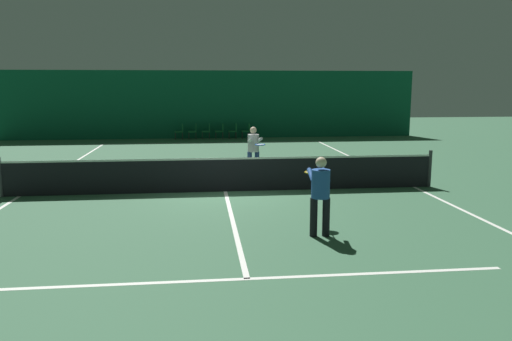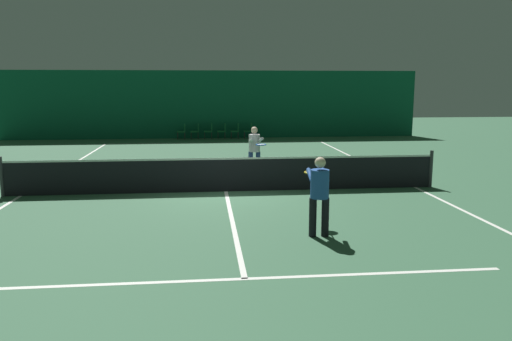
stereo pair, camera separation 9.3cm
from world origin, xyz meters
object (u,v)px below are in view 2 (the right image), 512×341
(player_near, at_px, (319,190))
(courtside_chair_0, at_px, (183,130))
(courtside_chair_4, at_px, (236,130))
(courtside_chair_2, at_px, (209,130))
(courtside_chair_3, at_px, (223,130))
(courtside_chair_5, at_px, (249,130))
(tennis_net, at_px, (226,173))
(courtside_chair_1, at_px, (196,130))
(player_far, at_px, (255,147))

(player_near, height_order, courtside_chair_0, player_near)
(player_near, relative_size, courtside_chair_4, 1.87)
(courtside_chair_2, distance_m, courtside_chair_3, 0.73)
(courtside_chair_5, bearing_deg, courtside_chair_4, -90.00)
(courtside_chair_0, bearing_deg, tennis_net, 7.19)
(courtside_chair_1, relative_size, courtside_chair_3, 1.00)
(courtside_chair_1, xyz_separation_m, courtside_chair_3, (1.46, 0.00, 0.00))
(courtside_chair_1, bearing_deg, player_near, 8.29)
(courtside_chair_1, height_order, courtside_chair_4, same)
(player_near, height_order, courtside_chair_4, player_near)
(player_near, distance_m, courtside_chair_0, 18.39)
(tennis_net, distance_m, courtside_chair_2, 13.76)
(courtside_chair_1, bearing_deg, player_far, 10.31)
(tennis_net, xyz_separation_m, courtside_chair_0, (-1.73, 13.75, -0.03))
(player_near, height_order, player_far, player_far)
(courtside_chair_0, xyz_separation_m, courtside_chair_3, (2.19, 0.00, 0.00))
(player_near, xyz_separation_m, courtside_chair_5, (0.29, 18.07, -0.43))
(courtside_chair_1, bearing_deg, tennis_net, 4.18)
(tennis_net, xyz_separation_m, courtside_chair_3, (0.46, 13.75, -0.03))
(courtside_chair_5, bearing_deg, courtside_chair_3, -90.00)
(courtside_chair_1, relative_size, courtside_chair_5, 1.00)
(courtside_chair_1, distance_m, courtside_chair_5, 2.92)
(courtside_chair_4, xyz_separation_m, courtside_chair_5, (0.73, 0.00, 0.00))
(tennis_net, relative_size, player_near, 7.62)
(player_far, xyz_separation_m, courtside_chair_2, (-1.33, 11.33, -0.44))
(courtside_chair_2, bearing_deg, courtside_chair_4, 90.00)
(tennis_net, distance_m, player_near, 4.64)
(courtside_chair_0, height_order, courtside_chair_3, same)
(courtside_chair_2, bearing_deg, player_near, 6.01)
(courtside_chair_4, bearing_deg, tennis_net, -4.94)
(courtside_chair_2, xyz_separation_m, courtside_chair_5, (2.19, 0.00, 0.00))
(tennis_net, xyz_separation_m, courtside_chair_4, (1.19, 13.75, -0.03))
(courtside_chair_0, relative_size, courtside_chair_2, 1.00)
(tennis_net, height_order, player_near, player_near)
(courtside_chair_2, xyz_separation_m, courtside_chair_3, (0.73, 0.00, 0.00))
(player_near, bearing_deg, tennis_net, 23.75)
(tennis_net, relative_size, courtside_chair_4, 14.29)
(courtside_chair_1, distance_m, courtside_chair_2, 0.73)
(player_near, relative_size, courtside_chair_0, 1.87)
(player_near, distance_m, player_far, 6.76)
(player_far, distance_m, courtside_chair_1, 11.53)
(tennis_net, bearing_deg, courtside_chair_2, 91.14)
(player_far, xyz_separation_m, courtside_chair_5, (0.86, 11.33, -0.44))
(player_near, xyz_separation_m, courtside_chair_4, (-0.44, 18.07, -0.43))
(player_far, height_order, courtside_chair_3, player_far)
(courtside_chair_5, bearing_deg, courtside_chair_1, -90.00)
(courtside_chair_2, height_order, courtside_chair_4, same)
(player_near, distance_m, courtside_chair_3, 18.12)
(courtside_chair_0, bearing_deg, courtside_chair_4, 90.00)
(courtside_chair_0, bearing_deg, courtside_chair_5, 90.00)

